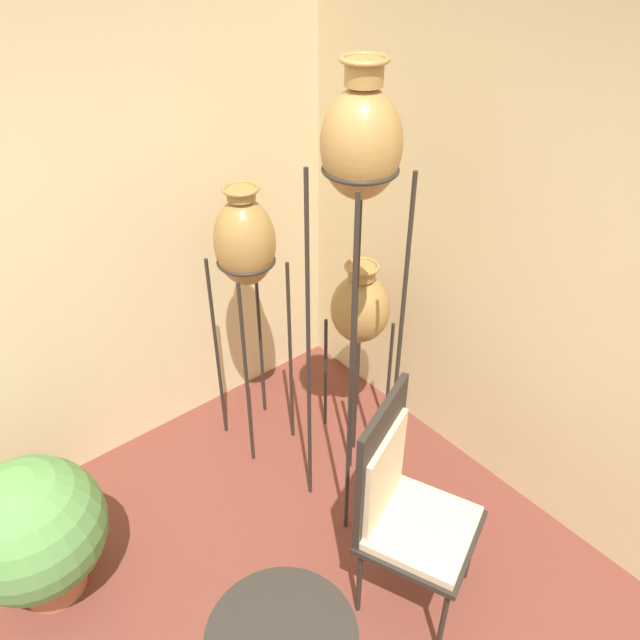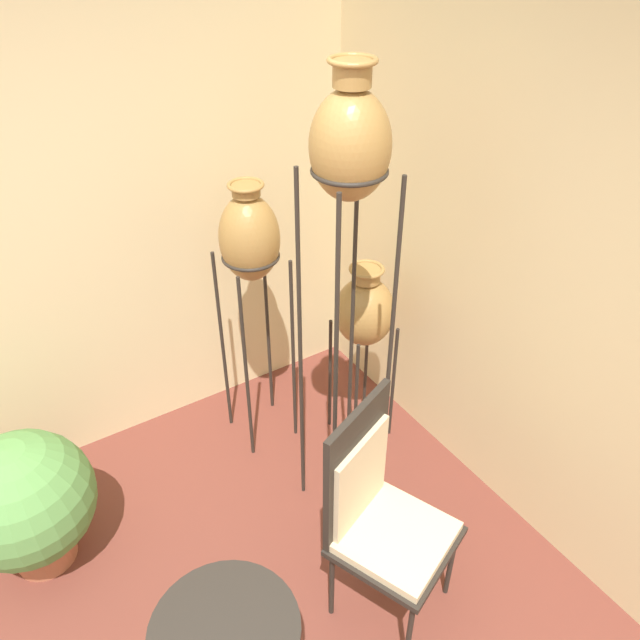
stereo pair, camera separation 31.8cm
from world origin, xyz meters
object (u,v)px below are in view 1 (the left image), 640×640
Objects in this scene: potted_plant at (34,531)px; vase_stand_tall at (361,159)px; vase_stand_short at (360,309)px; vase_stand_medium at (245,247)px; chair at (403,502)px.

vase_stand_tall is at bearing -18.60° from potted_plant.
vase_stand_short is at bearing 43.44° from vase_stand_tall.
vase_stand_short is 1.90m from potted_plant.
vase_stand_medium is at bearing 98.35° from vase_stand_tall.
vase_stand_tall is 3.01× the size of potted_plant.
vase_stand_short is (0.50, -0.33, -0.42)m from vase_stand_medium.
chair is (-0.19, -0.54, -1.32)m from vase_stand_tall.
vase_stand_medium is 1.43m from chair.
chair is 1.64m from potted_plant.
chair is 1.46× the size of potted_plant.
vase_stand_tall is at bearing -136.56° from vase_stand_short.
vase_stand_tall reaches higher than potted_plant.
vase_stand_medium is at bearing 9.05° from potted_plant.
potted_plant is at bearing 176.50° from vase_stand_short.
vase_stand_tall is at bearing 48.66° from chair.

